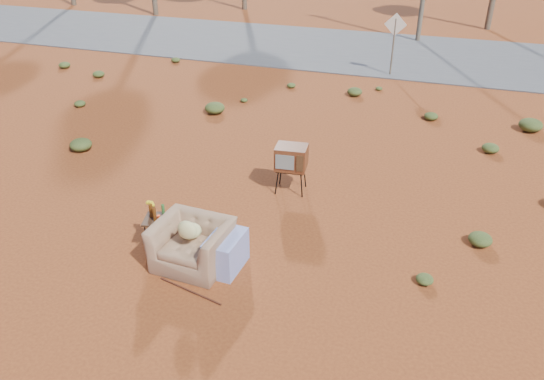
% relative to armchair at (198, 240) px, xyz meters
% --- Properties ---
extents(ground, '(140.00, 140.00, 0.00)m').
position_rel_armchair_xyz_m(ground, '(0.24, 0.41, -0.52)').
color(ground, brown).
rests_on(ground, ground).
extents(highway, '(140.00, 7.00, 0.04)m').
position_rel_armchair_xyz_m(highway, '(0.24, 15.41, -0.50)').
color(highway, '#565659').
rests_on(highway, ground).
extents(armchair, '(1.54, 0.96, 1.11)m').
position_rel_armchair_xyz_m(armchair, '(0.00, 0.00, 0.00)').
color(armchair, '#946D50').
rests_on(armchair, ground).
extents(tv_unit, '(0.72, 0.60, 1.08)m').
position_rel_armchair_xyz_m(tv_unit, '(0.77, 3.08, 0.28)').
color(tv_unit, black).
rests_on(tv_unit, ground).
extents(side_table, '(0.58, 0.58, 0.97)m').
position_rel_armchair_xyz_m(side_table, '(-0.91, 0.19, 0.19)').
color(side_table, '#3B2515').
rests_on(side_table, ground).
extents(rusty_bar, '(1.25, 0.32, 0.03)m').
position_rel_armchair_xyz_m(rusty_bar, '(0.17, -0.74, -0.50)').
color(rusty_bar, '#4B1D14').
rests_on(rusty_bar, ground).
extents(road_sign, '(0.78, 0.06, 2.19)m').
position_rel_armchair_xyz_m(road_sign, '(1.74, 12.41, 0.98)').
color(road_sign, brown).
rests_on(road_sign, ground).
extents(scrub_patch, '(17.49, 8.07, 0.33)m').
position_rel_armchair_xyz_m(scrub_patch, '(-0.58, 4.82, -0.38)').
color(scrub_patch, '#495525').
rests_on(scrub_patch, ground).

